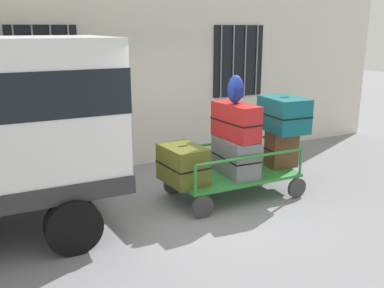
{
  "coord_description": "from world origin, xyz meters",
  "views": [
    {
      "loc": [
        -2.89,
        -5.53,
        2.71
      ],
      "look_at": [
        -0.05,
        0.16,
        0.98
      ],
      "focal_mm": 40.43,
      "sensor_mm": 36.0,
      "label": 1
    }
  ],
  "objects_px": {
    "luggage_cart": "(235,177)",
    "suitcase_midleft_bottom": "(235,157)",
    "suitcase_midleft_middle": "(236,121)",
    "suitcase_left_bottom": "(183,164)",
    "backpack": "(236,89)",
    "suitcase_center_bottom": "(281,149)",
    "suitcase_center_middle": "(284,114)"
  },
  "relations": [
    {
      "from": "suitcase_midleft_bottom",
      "to": "suitcase_center_middle",
      "type": "height_order",
      "value": "suitcase_center_middle"
    },
    {
      "from": "suitcase_midleft_bottom",
      "to": "suitcase_center_middle",
      "type": "relative_size",
      "value": 1.03
    },
    {
      "from": "suitcase_midleft_middle",
      "to": "suitcase_center_middle",
      "type": "xyz_separation_m",
      "value": [
        0.92,
        -0.03,
        0.04
      ]
    },
    {
      "from": "suitcase_left_bottom",
      "to": "suitcase_center_bottom",
      "type": "xyz_separation_m",
      "value": [
        1.85,
        -0.04,
        0.02
      ]
    },
    {
      "from": "suitcase_midleft_bottom",
      "to": "suitcase_left_bottom",
      "type": "bearing_deg",
      "value": 177.57
    },
    {
      "from": "backpack",
      "to": "suitcase_left_bottom",
      "type": "bearing_deg",
      "value": 179.62
    },
    {
      "from": "suitcase_center_middle",
      "to": "suitcase_midleft_middle",
      "type": "bearing_deg",
      "value": 178.02
    },
    {
      "from": "suitcase_left_bottom",
      "to": "suitcase_midleft_middle",
      "type": "relative_size",
      "value": 0.89
    },
    {
      "from": "suitcase_left_bottom",
      "to": "backpack",
      "type": "bearing_deg",
      "value": -0.38
    },
    {
      "from": "luggage_cart",
      "to": "suitcase_midleft_bottom",
      "type": "xyz_separation_m",
      "value": [
        0.0,
        -0.01,
        0.36
      ]
    },
    {
      "from": "suitcase_midleft_bottom",
      "to": "suitcase_midleft_middle",
      "type": "xyz_separation_m",
      "value": [
        0.0,
        0.02,
        0.58
      ]
    },
    {
      "from": "suitcase_center_bottom",
      "to": "suitcase_midleft_middle",
      "type": "bearing_deg",
      "value": 178.72
    },
    {
      "from": "suitcase_center_bottom",
      "to": "suitcase_left_bottom",
      "type": "bearing_deg",
      "value": 178.82
    },
    {
      "from": "suitcase_midleft_middle",
      "to": "suitcase_center_middle",
      "type": "relative_size",
      "value": 1.08
    },
    {
      "from": "suitcase_left_bottom",
      "to": "suitcase_center_middle",
      "type": "xyz_separation_m",
      "value": [
        1.85,
        -0.05,
        0.63
      ]
    },
    {
      "from": "suitcase_midleft_middle",
      "to": "suitcase_center_bottom",
      "type": "bearing_deg",
      "value": -1.28
    },
    {
      "from": "luggage_cart",
      "to": "suitcase_left_bottom",
      "type": "bearing_deg",
      "value": 178.23
    },
    {
      "from": "suitcase_left_bottom",
      "to": "suitcase_midleft_bottom",
      "type": "bearing_deg",
      "value": -2.43
    },
    {
      "from": "suitcase_left_bottom",
      "to": "suitcase_center_middle",
      "type": "height_order",
      "value": "suitcase_center_middle"
    },
    {
      "from": "suitcase_midleft_bottom",
      "to": "backpack",
      "type": "distance_m",
      "value": 1.09
    },
    {
      "from": "suitcase_midleft_bottom",
      "to": "suitcase_center_bottom",
      "type": "relative_size",
      "value": 1.41
    },
    {
      "from": "luggage_cart",
      "to": "backpack",
      "type": "xyz_separation_m",
      "value": [
        -0.01,
        0.02,
        1.45
      ]
    },
    {
      "from": "luggage_cart",
      "to": "suitcase_left_bottom",
      "type": "xyz_separation_m",
      "value": [
        -0.92,
        0.03,
        0.35
      ]
    },
    {
      "from": "suitcase_midleft_bottom",
      "to": "luggage_cart",
      "type": "bearing_deg",
      "value": 90.0
    },
    {
      "from": "luggage_cart",
      "to": "suitcase_midleft_middle",
      "type": "distance_m",
      "value": 0.94
    },
    {
      "from": "luggage_cart",
      "to": "suitcase_midleft_middle",
      "type": "relative_size",
      "value": 2.24
    },
    {
      "from": "suitcase_midleft_bottom",
      "to": "suitcase_center_bottom",
      "type": "xyz_separation_m",
      "value": [
        0.92,
        0.0,
        0.02
      ]
    },
    {
      "from": "suitcase_center_bottom",
      "to": "backpack",
      "type": "height_order",
      "value": "backpack"
    },
    {
      "from": "suitcase_midleft_middle",
      "to": "suitcase_center_bottom",
      "type": "xyz_separation_m",
      "value": [
        0.92,
        -0.02,
        -0.57
      ]
    },
    {
      "from": "luggage_cart",
      "to": "backpack",
      "type": "bearing_deg",
      "value": 116.45
    },
    {
      "from": "suitcase_center_bottom",
      "to": "suitcase_center_middle",
      "type": "xyz_separation_m",
      "value": [
        0.0,
        -0.01,
        0.6
      ]
    },
    {
      "from": "suitcase_midleft_bottom",
      "to": "backpack",
      "type": "xyz_separation_m",
      "value": [
        -0.01,
        0.03,
        1.09
      ]
    }
  ]
}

